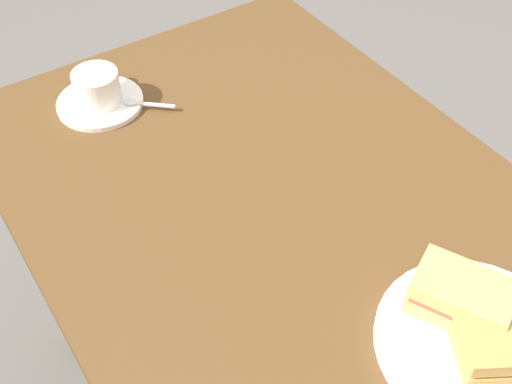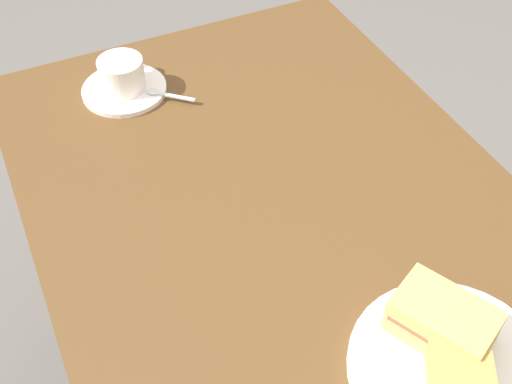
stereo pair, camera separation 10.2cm
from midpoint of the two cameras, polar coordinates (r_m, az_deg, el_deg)
name	(u,v)px [view 2 (the right image)]	position (r m, az deg, el deg)	size (l,w,h in m)	color
dining_table	(284,263)	(1.13, 5.05, -6.35)	(1.13, 0.76, 0.74)	brown
sandwich_plate	(451,370)	(0.92, 19.86, -14.58)	(0.27, 0.27, 0.01)	white
sandwich_front	(458,362)	(0.89, 20.48, -13.88)	(0.14, 0.12, 0.05)	tan
sandwich_back	(443,321)	(0.91, 19.13, -10.75)	(0.15, 0.13, 0.06)	tan
coffee_saucer	(124,90)	(1.27, -9.13, 8.70)	(0.16, 0.16, 0.01)	white
coffee_cup	(122,73)	(1.25, -9.32, 10.10)	(0.11, 0.08, 0.06)	white
spoon	(162,94)	(1.24, -5.87, 8.42)	(0.07, 0.08, 0.01)	silver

